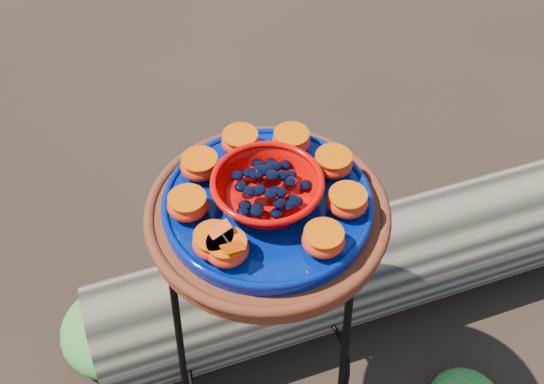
% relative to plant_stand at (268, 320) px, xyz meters
% --- Properties ---
extents(plant_stand, '(0.44, 0.44, 0.70)m').
position_rel_plant_stand_xyz_m(plant_stand, '(0.00, 0.00, 0.00)').
color(plant_stand, black).
rests_on(plant_stand, ground).
extents(terracotta_saucer, '(0.45, 0.45, 0.04)m').
position_rel_plant_stand_xyz_m(terracotta_saucer, '(0.00, 0.00, 0.37)').
color(terracotta_saucer, '#4C1A13').
rests_on(terracotta_saucer, plant_stand).
extents(cobalt_plate, '(0.39, 0.39, 0.03)m').
position_rel_plant_stand_xyz_m(cobalt_plate, '(0.00, 0.00, 0.40)').
color(cobalt_plate, '#000743').
rests_on(cobalt_plate, terracotta_saucer).
extents(red_bowl, '(0.19, 0.19, 0.05)m').
position_rel_plant_stand_xyz_m(red_bowl, '(0.00, 0.00, 0.44)').
color(red_bowl, '#C90200').
rests_on(red_bowl, cobalt_plate).
extents(glass_gems, '(0.15, 0.15, 0.03)m').
position_rel_plant_stand_xyz_m(glass_gems, '(0.00, 0.00, 0.48)').
color(glass_gems, black).
rests_on(glass_gems, red_bowl).
extents(orange_half_0, '(0.08, 0.08, 0.04)m').
position_rel_plant_stand_xyz_m(orange_half_0, '(-0.05, -0.14, 0.43)').
color(orange_half_0, red).
rests_on(orange_half_0, cobalt_plate).
extents(orange_half_1, '(0.08, 0.08, 0.04)m').
position_rel_plant_stand_xyz_m(orange_half_1, '(0.11, -0.09, 0.43)').
color(orange_half_1, red).
rests_on(orange_half_1, cobalt_plate).
extents(orange_half_2, '(0.08, 0.08, 0.04)m').
position_rel_plant_stand_xyz_m(orange_half_2, '(0.15, 0.00, 0.43)').
color(orange_half_2, red).
rests_on(orange_half_2, cobalt_plate).
extents(orange_half_3, '(0.08, 0.08, 0.04)m').
position_rel_plant_stand_xyz_m(orange_half_3, '(0.11, 0.09, 0.43)').
color(orange_half_3, red).
rests_on(orange_half_3, cobalt_plate).
extents(orange_half_4, '(0.08, 0.08, 0.04)m').
position_rel_plant_stand_xyz_m(orange_half_4, '(0.02, 0.14, 0.43)').
color(orange_half_4, red).
rests_on(orange_half_4, cobalt_plate).
extents(orange_half_5, '(0.08, 0.08, 0.04)m').
position_rel_plant_stand_xyz_m(orange_half_5, '(-0.07, 0.12, 0.43)').
color(orange_half_5, red).
rests_on(orange_half_5, cobalt_plate).
extents(orange_half_6, '(0.08, 0.08, 0.04)m').
position_rel_plant_stand_xyz_m(orange_half_6, '(-0.14, 0.05, 0.43)').
color(orange_half_6, red).
rests_on(orange_half_6, cobalt_plate).
extents(orange_half_7, '(0.08, 0.08, 0.04)m').
position_rel_plant_stand_xyz_m(orange_half_7, '(-0.14, -0.05, 0.43)').
color(orange_half_7, red).
rests_on(orange_half_7, cobalt_plate).
extents(orange_half_8, '(0.08, 0.08, 0.04)m').
position_rel_plant_stand_xyz_m(orange_half_8, '(-0.07, -0.13, 0.43)').
color(orange_half_8, red).
rests_on(orange_half_8, cobalt_plate).
extents(butterfly, '(0.10, 0.09, 0.01)m').
position_rel_plant_stand_xyz_m(butterfly, '(-0.05, -0.14, 0.46)').
color(butterfly, '#BB3100').
rests_on(butterfly, orange_half_0).
extents(driftwood_log, '(1.63, 1.16, 0.30)m').
position_rel_plant_stand_xyz_m(driftwood_log, '(0.26, 0.37, -0.20)').
color(driftwood_log, black).
rests_on(driftwood_log, ground).
extents(foliage_left, '(0.30, 0.30, 0.15)m').
position_rel_plant_stand_xyz_m(foliage_left, '(-0.44, 0.07, -0.28)').
color(foliage_left, '#28551F').
rests_on(foliage_left, ground).
extents(foliage_back, '(0.32, 0.32, 0.16)m').
position_rel_plant_stand_xyz_m(foliage_back, '(-0.06, 0.49, -0.27)').
color(foliage_back, '#28551F').
rests_on(foliage_back, ground).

